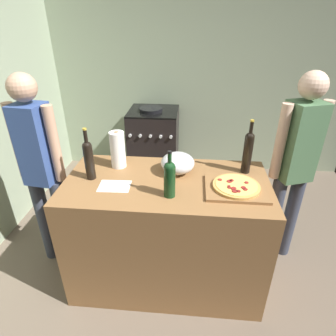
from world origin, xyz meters
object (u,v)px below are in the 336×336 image
object	(u,v)px
person_in_red	(295,163)
paper_towel_roll	(118,150)
wine_bottle_green	(89,158)
stove	(154,145)
mixing_bowl	(178,163)
wine_bottle_dark	(170,178)
person_in_stripes	(41,166)
pizza	(236,186)
wine_bottle_amber	(248,151)

from	to	relation	value
person_in_red	paper_towel_roll	bearing A→B (deg)	-173.80
paper_towel_roll	wine_bottle_green	bearing A→B (deg)	-127.95
wine_bottle_green	stove	bearing A→B (deg)	82.55
mixing_bowl	person_in_red	world-z (taller)	person_in_red
wine_bottle_dark	person_in_stripes	distance (m)	1.05
mixing_bowl	person_in_stripes	world-z (taller)	person_in_stripes
pizza	person_in_red	world-z (taller)	person_in_red
wine_bottle_dark	person_in_red	size ratio (longest dim) A/B	0.19
pizza	wine_bottle_amber	bearing A→B (deg)	69.44
stove	person_in_red	bearing A→B (deg)	-45.54
mixing_bowl	wine_bottle_amber	distance (m)	0.50
pizza	paper_towel_roll	bearing A→B (deg)	163.04
mixing_bowl	stove	xyz separation A→B (m)	(-0.39, 1.50, -0.53)
wine_bottle_amber	person_in_red	xyz separation A→B (m)	(0.40, 0.15, -0.15)
wine_bottle_amber	stove	xyz separation A→B (m)	(-0.88, 1.45, -0.63)
wine_bottle_dark	pizza	bearing A→B (deg)	13.85
wine_bottle_green	person_in_stripes	distance (m)	0.47
wine_bottle_green	person_in_red	bearing A→B (deg)	12.83
paper_towel_roll	wine_bottle_amber	size ratio (longest dim) A/B	0.70
wine_bottle_green	person_in_stripes	world-z (taller)	person_in_stripes
wine_bottle_dark	person_in_red	distance (m)	1.06
mixing_bowl	wine_bottle_green	size ratio (longest dim) A/B	0.65
pizza	person_in_stripes	bearing A→B (deg)	172.55
paper_towel_roll	wine_bottle_amber	distance (m)	0.94
wine_bottle_green	wine_bottle_amber	bearing A→B (deg)	9.87
wine_bottle_amber	person_in_stripes	world-z (taller)	person_in_stripes
paper_towel_roll	person_in_stripes	size ratio (longest dim) A/B	0.17
wine_bottle_green	paper_towel_roll	bearing A→B (deg)	52.05
wine_bottle_dark	wine_bottle_amber	xyz separation A→B (m)	(0.52, 0.36, 0.04)
paper_towel_roll	person_in_stripes	xyz separation A→B (m)	(-0.58, -0.07, -0.13)
mixing_bowl	wine_bottle_amber	size ratio (longest dim) A/B	0.61
pizza	person_in_red	xyz separation A→B (m)	(0.49, 0.40, -0.01)
paper_towel_roll	wine_bottle_amber	world-z (taller)	wine_bottle_amber
wine_bottle_green	person_in_red	size ratio (longest dim) A/B	0.23
mixing_bowl	paper_towel_roll	distance (m)	0.46
stove	wine_bottle_dark	bearing A→B (deg)	-78.91
wine_bottle_green	wine_bottle_amber	world-z (taller)	wine_bottle_amber
pizza	wine_bottle_green	distance (m)	1.01
pizza	paper_towel_roll	distance (m)	0.89
person_in_red	person_in_stripes	bearing A→B (deg)	-173.59
person_in_stripes	wine_bottle_green	bearing A→B (deg)	-15.83
pizza	mixing_bowl	world-z (taller)	mixing_bowl
paper_towel_roll	wine_bottle_amber	xyz separation A→B (m)	(0.94, -0.00, 0.03)
wine_bottle_dark	stove	distance (m)	1.93
mixing_bowl	stove	size ratio (longest dim) A/B	0.25
stove	person_in_stripes	size ratio (longest dim) A/B	0.59
mixing_bowl	paper_towel_roll	size ratio (longest dim) A/B	0.87
mixing_bowl	person_in_stripes	bearing A→B (deg)	-179.13
mixing_bowl	stove	world-z (taller)	mixing_bowl
mixing_bowl	person_in_stripes	size ratio (longest dim) A/B	0.15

